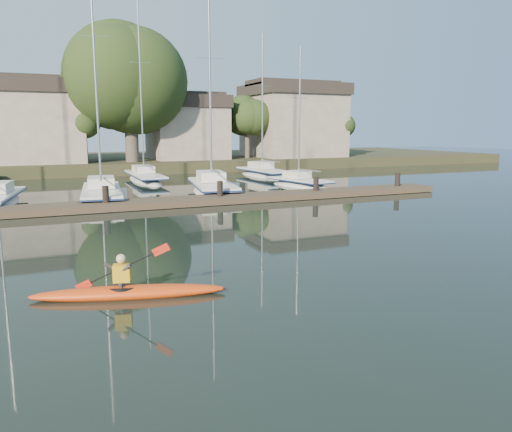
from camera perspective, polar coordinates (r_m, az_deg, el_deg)
name	(u,v)px	position (r m, az deg, el deg)	size (l,w,h in m)	color
ground	(290,279)	(13.50, 3.88, -7.23)	(160.00, 160.00, 0.00)	black
kayak	(128,290)	(12.45, -14.42, -8.16)	(4.64, 1.80, 1.48)	#C4480F
dock	(166,202)	(26.40, -10.27, 1.55)	(34.00, 2.00, 1.80)	#483829
sailboat_2	(102,203)	(29.80, -17.17, 1.44)	(3.19, 9.49, 15.41)	silver
sailboat_3	(212,196)	(31.56, -5.01, 2.26)	(3.81, 9.13, 14.29)	silver
sailboat_4	(300,189)	(35.10, 5.04, 3.10)	(3.02, 6.48, 10.61)	silver
sailboat_6	(145,183)	(39.72, -12.57, 3.68)	(2.11, 9.60, 15.23)	silver
sailboat_7	(263,178)	(42.64, 0.85, 4.31)	(2.62, 8.19, 13.01)	silver
shore	(118,136)	(52.28, -15.45, 8.75)	(90.00, 25.25, 12.75)	#29371B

